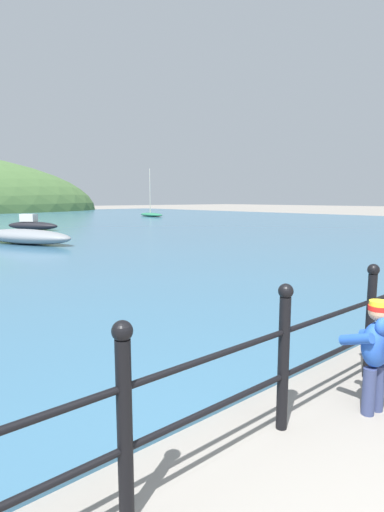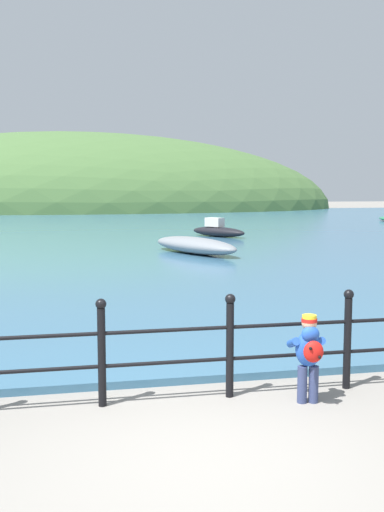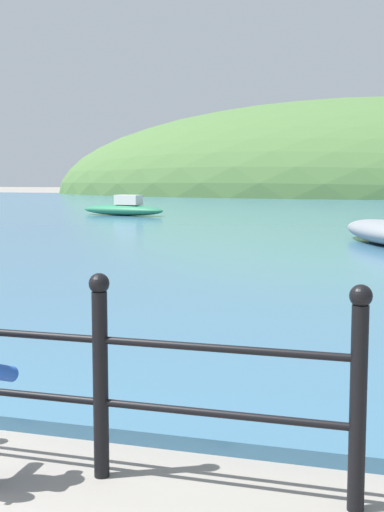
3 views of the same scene
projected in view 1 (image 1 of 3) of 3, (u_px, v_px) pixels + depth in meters
iron_railing at (218, 380)px, 2.71m from camera, size 7.41×0.12×1.21m
child_in_coat at (378, 347)px, 3.41m from camera, size 0.41×0.55×1.00m
boat_far_right at (32, 225)px, 22.74m from camera, size 2.45×3.19×0.90m
boat_red_dinghy at (26, 237)px, 15.67m from camera, size 2.90×4.64×0.58m
boat_far_left at (151, 214)px, 40.18m from camera, size 1.71×4.11×4.75m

